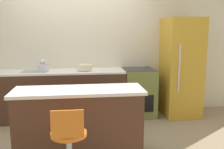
{
  "coord_description": "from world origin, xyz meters",
  "views": [
    {
      "loc": [
        0.05,
        -4.2,
        1.63
      ],
      "look_at": [
        0.52,
        -0.41,
        0.94
      ],
      "focal_mm": 40.0,
      "sensor_mm": 36.0,
      "label": 1
    }
  ],
  "objects": [
    {
      "name": "ground_plane",
      "position": [
        0.0,
        0.0,
        0.0
      ],
      "size": [
        14.0,
        14.0,
        0.0
      ],
      "primitive_type": "plane",
      "color": "#998466"
    },
    {
      "name": "wall_back",
      "position": [
        0.0,
        0.65,
        1.3
      ],
      "size": [
        8.0,
        0.06,
        2.6
      ],
      "color": "beige",
      "rests_on": "ground_plane"
    },
    {
      "name": "back_counter",
      "position": [
        -0.36,
        0.32,
        0.45
      ],
      "size": [
        2.38,
        0.6,
        0.9
      ],
      "color": "#4C2D1E",
      "rests_on": "ground_plane"
    },
    {
      "name": "kitchen_island",
      "position": [
        0.01,
        -1.13,
        0.45
      ],
      "size": [
        1.64,
        0.55,
        0.89
      ],
      "color": "#4C2D1E",
      "rests_on": "ground_plane"
    },
    {
      "name": "oven_range",
      "position": [
        1.13,
        0.32,
        0.45
      ],
      "size": [
        0.58,
        0.61,
        0.9
      ],
      "color": "olive",
      "rests_on": "ground_plane"
    },
    {
      "name": "refrigerator",
      "position": [
        1.92,
        0.26,
        0.92
      ],
      "size": [
        0.65,
        0.72,
        1.85
      ],
      "color": "gold",
      "rests_on": "ground_plane"
    },
    {
      "name": "stool_chair",
      "position": [
        -0.1,
        -1.74,
        0.42
      ],
      "size": [
        0.38,
        0.38,
        0.87
      ],
      "color": "#B7B7BC",
      "rests_on": "ground_plane"
    },
    {
      "name": "kettle",
      "position": [
        -0.63,
        0.3,
        0.99
      ],
      "size": [
        0.2,
        0.2,
        0.22
      ],
      "color": "silver",
      "rests_on": "back_counter"
    },
    {
      "name": "mixing_bowl",
      "position": [
        0.11,
        0.3,
        0.96
      ],
      "size": [
        0.27,
        0.27,
        0.11
      ],
      "color": "beige",
      "rests_on": "back_counter"
    }
  ]
}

